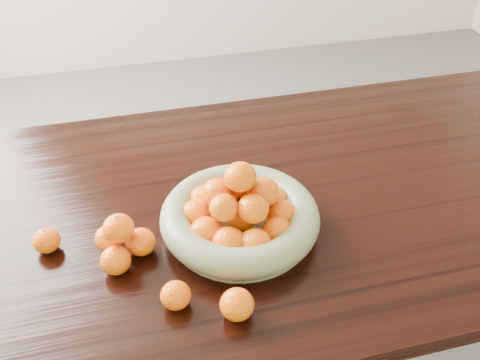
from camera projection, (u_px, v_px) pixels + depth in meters
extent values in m
cube|color=black|center=(253.00, 204.00, 1.37)|extent=(2.00, 1.00, 0.04)
cube|color=black|center=(449.00, 172.00, 2.11)|extent=(0.08, 0.08, 0.71)
cylinder|color=gray|center=(240.00, 228.00, 1.25)|extent=(0.33, 0.33, 0.02)
torus|color=gray|center=(240.00, 217.00, 1.23)|extent=(0.37, 0.37, 0.07)
ellipsoid|color=orange|center=(282.00, 214.00, 1.23)|extent=(0.07, 0.07, 0.07)
ellipsoid|color=orange|center=(273.00, 199.00, 1.27)|extent=(0.07, 0.07, 0.07)
ellipsoid|color=orange|center=(250.00, 191.00, 1.30)|extent=(0.07, 0.07, 0.06)
ellipsoid|color=orange|center=(227.00, 191.00, 1.30)|extent=(0.07, 0.07, 0.06)
ellipsoid|color=orange|center=(205.00, 200.00, 1.27)|extent=(0.08, 0.08, 0.07)
ellipsoid|color=orange|center=(197.00, 214.00, 1.23)|extent=(0.07, 0.07, 0.07)
ellipsoid|color=orange|center=(206.00, 233.00, 1.18)|extent=(0.08, 0.08, 0.07)
ellipsoid|color=orange|center=(229.00, 243.00, 1.15)|extent=(0.08, 0.08, 0.07)
ellipsoid|color=orange|center=(255.00, 244.00, 1.15)|extent=(0.07, 0.07, 0.07)
ellipsoid|color=orange|center=(277.00, 231.00, 1.19)|extent=(0.07, 0.07, 0.06)
ellipsoid|color=orange|center=(242.00, 216.00, 1.23)|extent=(0.07, 0.07, 0.07)
ellipsoid|color=orange|center=(263.00, 192.00, 1.21)|extent=(0.07, 0.07, 0.07)
ellipsoid|color=orange|center=(239.00, 181.00, 1.24)|extent=(0.07, 0.07, 0.07)
ellipsoid|color=orange|center=(217.00, 192.00, 1.20)|extent=(0.07, 0.07, 0.06)
ellipsoid|color=orange|center=(224.00, 208.00, 1.16)|extent=(0.06, 0.06, 0.06)
ellipsoid|color=orange|center=(253.00, 208.00, 1.16)|extent=(0.07, 0.07, 0.07)
ellipsoid|color=orange|center=(240.00, 177.00, 1.17)|extent=(0.07, 0.07, 0.07)
ellipsoid|color=orange|center=(116.00, 260.00, 1.14)|extent=(0.07, 0.07, 0.06)
ellipsoid|color=orange|center=(141.00, 242.00, 1.18)|extent=(0.07, 0.07, 0.06)
ellipsoid|color=orange|center=(110.00, 238.00, 1.19)|extent=(0.07, 0.07, 0.06)
ellipsoid|color=orange|center=(119.00, 228.00, 1.14)|extent=(0.07, 0.07, 0.06)
ellipsoid|color=orange|center=(46.00, 241.00, 1.19)|extent=(0.06, 0.06, 0.06)
ellipsoid|color=orange|center=(176.00, 295.00, 1.07)|extent=(0.06, 0.06, 0.06)
ellipsoid|color=orange|center=(237.00, 305.00, 1.04)|extent=(0.07, 0.07, 0.06)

